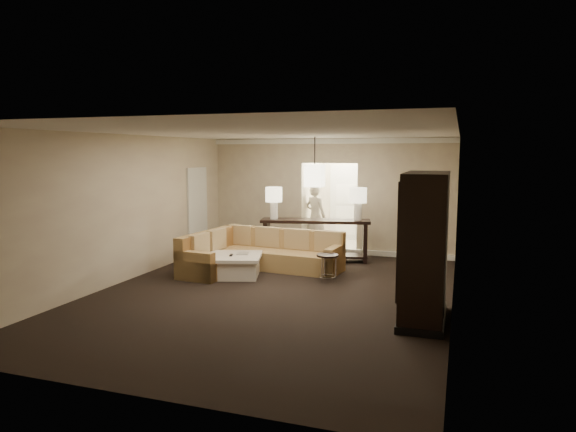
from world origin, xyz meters
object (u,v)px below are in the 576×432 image
(coffee_table, at_px, (234,265))
(drink_table, at_px, (327,262))
(armoire, at_px, (424,251))
(sectional_sofa, at_px, (256,254))
(console_table, at_px, (315,236))
(person, at_px, (316,213))

(coffee_table, relative_size, drink_table, 2.52)
(coffee_table, height_order, armoire, armoire)
(sectional_sofa, distance_m, armoire, 4.25)
(console_table, distance_m, person, 1.59)
(sectional_sofa, height_order, person, person)
(coffee_table, distance_m, drink_table, 1.89)
(coffee_table, xyz_separation_m, console_table, (1.14, 1.91, 0.35))
(coffee_table, relative_size, armoire, 0.61)
(console_table, height_order, person, person)
(console_table, relative_size, drink_table, 4.82)
(sectional_sofa, height_order, armoire, armoire)
(coffee_table, distance_m, armoire, 4.18)
(drink_table, xyz_separation_m, person, (-1.14, 3.23, 0.54))
(armoire, bearing_deg, drink_table, 136.71)
(drink_table, distance_m, person, 3.47)
(sectional_sofa, bearing_deg, drink_table, -9.88)
(coffee_table, bearing_deg, drink_table, 5.30)
(console_table, bearing_deg, drink_table, -79.56)
(sectional_sofa, bearing_deg, armoire, -26.82)
(coffee_table, height_order, console_table, console_table)
(sectional_sofa, height_order, console_table, console_table)
(sectional_sofa, bearing_deg, person, 85.06)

